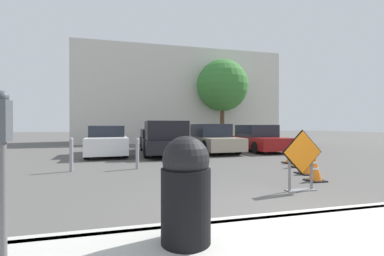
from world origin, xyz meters
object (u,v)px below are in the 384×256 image
at_px(traffic_cone_third, 297,156).
at_px(parking_meter, 3,147).
at_px(bollard_second, 71,154).
at_px(traffic_cone_nearest, 315,169).
at_px(bollard_nearest, 137,153).
at_px(traffic_cone_second, 306,164).
at_px(pickup_truck, 163,139).
at_px(trash_bin, 186,189).
at_px(traffic_cone_fourth, 291,156).
at_px(parked_car_nearest, 107,141).
at_px(parked_car_third, 257,139).
at_px(road_closed_sign, 302,158).
at_px(parked_car_second, 211,139).

distance_m(traffic_cone_third, parking_meter, 8.30).
relative_size(bollard_second, parking_meter, 0.66).
bearing_deg(traffic_cone_nearest, bollard_second, 154.74).
bearing_deg(bollard_nearest, traffic_cone_second, -23.77).
xyz_separation_m(pickup_truck, bollard_second, (-3.36, -4.05, -0.18)).
relative_size(trash_bin, bollard_second, 1.11).
bearing_deg(traffic_cone_nearest, traffic_cone_second, 63.61).
distance_m(traffic_cone_fourth, parked_car_nearest, 8.26).
bearing_deg(trash_bin, parked_car_third, 58.07).
xyz_separation_m(pickup_truck, parked_car_third, (5.31, 0.40, -0.08)).
relative_size(road_closed_sign, parked_car_second, 0.28).
bearing_deg(pickup_truck, parked_car_third, -175.35).
bearing_deg(traffic_cone_second, parked_car_third, 73.50).
bearing_deg(traffic_cone_second, bollard_second, 162.73).
relative_size(traffic_cone_second, traffic_cone_fourth, 1.00).
height_order(traffic_cone_third, pickup_truck, pickup_truck).
relative_size(traffic_cone_nearest, parked_car_nearest, 0.15).
distance_m(traffic_cone_second, pickup_truck, 7.02).
distance_m(traffic_cone_second, trash_bin, 5.80).
distance_m(traffic_cone_third, parked_car_third, 5.61).
height_order(traffic_cone_third, parking_meter, parking_meter).
height_order(traffic_cone_second, bollard_second, bollard_second).
bearing_deg(traffic_cone_third, traffic_cone_nearest, -115.28).
relative_size(road_closed_sign, parked_car_nearest, 0.30).
height_order(road_closed_sign, traffic_cone_third, road_closed_sign).
height_order(parked_car_nearest, bollard_nearest, parked_car_nearest).
xyz_separation_m(parked_car_third, bollard_nearest, (-6.69, -4.45, -0.13)).
distance_m(parked_car_nearest, pickup_truck, 2.67).
distance_m(road_closed_sign, trash_bin, 3.65).
bearing_deg(bollard_nearest, road_closed_sign, -48.35).
bearing_deg(pickup_truck, traffic_cone_third, 128.01).
bearing_deg(pickup_truck, bollard_second, 50.59).
bearing_deg(parked_car_nearest, bollard_second, 76.85).
height_order(traffic_cone_third, traffic_cone_fourth, traffic_cone_third).
bearing_deg(traffic_cone_second, bollard_nearest, 156.23).
bearing_deg(traffic_cone_second, parked_car_nearest, 132.99).
height_order(traffic_cone_nearest, bollard_nearest, bollard_nearest).
bearing_deg(traffic_cone_second, trash_bin, -140.24).
height_order(road_closed_sign, trash_bin, road_closed_sign).
bearing_deg(parked_car_third, traffic_cone_nearest, 69.74).
distance_m(traffic_cone_third, parked_car_second, 5.68).
height_order(road_closed_sign, bollard_second, road_closed_sign).
xyz_separation_m(road_closed_sign, parked_car_second, (0.70, 8.32, -0.02)).
bearing_deg(bollard_nearest, parked_car_nearest, 106.25).
bearing_deg(bollard_second, trash_bin, -68.44).
bearing_deg(traffic_cone_second, traffic_cone_nearest, -116.39).
distance_m(road_closed_sign, traffic_cone_fourth, 4.32).
relative_size(traffic_cone_second, bollard_second, 0.57).
relative_size(parked_car_third, bollard_nearest, 4.34).
bearing_deg(bollard_second, parked_car_nearest, 80.81).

